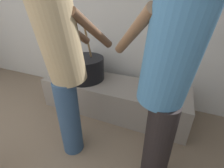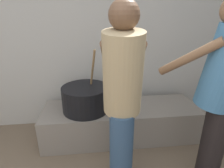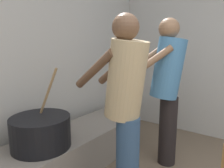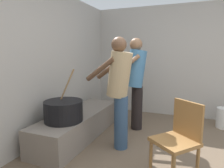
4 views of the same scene
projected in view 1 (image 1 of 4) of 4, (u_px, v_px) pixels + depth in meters
name	position (u px, v px, depth m)	size (l,w,h in m)	color
block_enclosure_rear	(83.00, 14.00, 2.35)	(5.41, 0.20, 2.41)	#ADA8A0
hearth_ledge	(113.00, 97.00, 2.14)	(1.93, 0.60, 0.42)	slate
cooking_pot_main	(84.00, 68.00, 2.12)	(0.55, 0.55, 0.75)	black
cook_in_tan_shirt	(64.00, 64.00, 1.24)	(0.42, 0.71, 1.61)	navy
cook_in_blue_shirt	(166.00, 81.00, 0.93)	(0.68, 0.72, 1.65)	black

